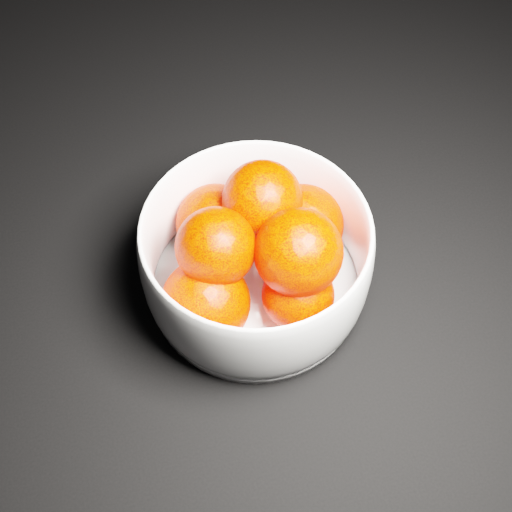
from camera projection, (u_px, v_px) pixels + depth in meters
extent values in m
cylinder|color=white|center=(256.00, 286.00, 0.62)|extent=(0.18, 0.18, 0.01)
sphere|color=#FF1C00|center=(303.00, 225.00, 0.61)|extent=(0.07, 0.07, 0.07)
sphere|color=#FF1C00|center=(216.00, 223.00, 0.61)|extent=(0.07, 0.07, 0.07)
sphere|color=#FF1C00|center=(206.00, 302.00, 0.57)|extent=(0.07, 0.07, 0.07)
sphere|color=#FF1C00|center=(298.00, 295.00, 0.57)|extent=(0.06, 0.06, 0.06)
sphere|color=#FF1C00|center=(262.00, 200.00, 0.58)|extent=(0.07, 0.07, 0.07)
sphere|color=#FF1C00|center=(216.00, 247.00, 0.55)|extent=(0.06, 0.06, 0.06)
sphere|color=#FF1C00|center=(298.00, 252.00, 0.55)|extent=(0.07, 0.07, 0.07)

